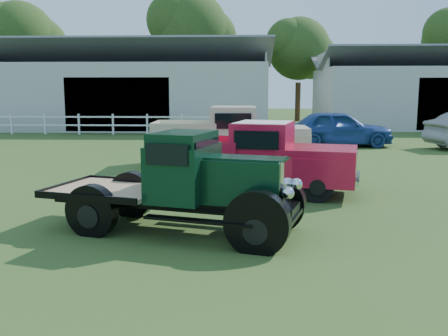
# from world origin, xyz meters

# --- Properties ---
(ground) EXTENTS (120.00, 120.00, 0.00)m
(ground) POSITION_xyz_m (0.00, 0.00, 0.00)
(ground) COLOR #2F4E1F
(shed_left) EXTENTS (18.80, 10.20, 5.60)m
(shed_left) POSITION_xyz_m (-7.00, 26.00, 2.80)
(shed_left) COLOR #A4A4A2
(shed_left) RESTS_ON ground
(shed_right) EXTENTS (16.80, 9.20, 5.20)m
(shed_right) POSITION_xyz_m (14.00, 27.00, 2.60)
(shed_right) COLOR #A4A4A2
(shed_right) RESTS_ON ground
(fence_rail) EXTENTS (14.20, 0.16, 1.20)m
(fence_rail) POSITION_xyz_m (-8.00, 20.00, 0.60)
(fence_rail) COLOR white
(fence_rail) RESTS_ON ground
(tree_a) EXTENTS (6.30, 6.30, 10.50)m
(tree_a) POSITION_xyz_m (-18.00, 33.00, 5.25)
(tree_a) COLOR black
(tree_a) RESTS_ON ground
(tree_b) EXTENTS (6.90, 6.90, 11.50)m
(tree_b) POSITION_xyz_m (-4.00, 34.00, 5.75)
(tree_b) COLOR black
(tree_b) RESTS_ON ground
(tree_c) EXTENTS (5.40, 5.40, 9.00)m
(tree_c) POSITION_xyz_m (5.00, 33.00, 4.50)
(tree_c) COLOR black
(tree_c) RESTS_ON ground
(vintage_flatbed) EXTENTS (5.00, 3.05, 1.85)m
(vintage_flatbed) POSITION_xyz_m (-0.58, 0.28, 0.92)
(vintage_flatbed) COLOR black
(vintage_flatbed) RESTS_ON ground
(red_pickup) EXTENTS (5.29, 3.02, 1.82)m
(red_pickup) POSITION_xyz_m (0.98, 3.95, 0.91)
(red_pickup) COLOR red
(red_pickup) RESTS_ON ground
(white_pickup) EXTENTS (5.43, 2.14, 1.99)m
(white_pickup) POSITION_xyz_m (0.13, 8.21, 1.00)
(white_pickup) COLOR #BEB895
(white_pickup) RESTS_ON ground
(misc_car_blue) EXTENTS (4.96, 2.25, 1.65)m
(misc_car_blue) POSITION_xyz_m (4.92, 14.49, 0.83)
(misc_car_blue) COLOR navy
(misc_car_blue) RESTS_ON ground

